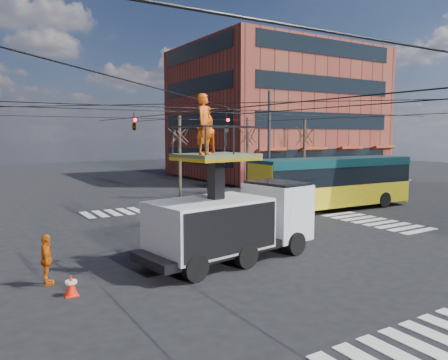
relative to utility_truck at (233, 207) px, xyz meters
The scene contains 13 objects.
ground 2.72m from the utility_truck, 82.73° to the left, with size 120.00×120.00×0.00m, color black.
sidewalk_ne 31.26m from the utility_truck, 47.11° to the left, with size 18.00×18.00×0.12m, color slate.
crosswalks 2.71m from the utility_truck, 82.73° to the left, with size 22.40×22.40×0.02m, color silver, non-canonical shape.
building_ne 34.45m from the utility_truck, 49.31° to the left, with size 20.06×16.06×14.00m.
overhead_network 3.25m from the utility_truck, 85.82° to the left, with size 24.24×24.24×8.00m.
tree_a 16.45m from the utility_truck, 71.17° to the left, with size 2.00×2.00×6.00m.
tree_b 19.22m from the utility_truck, 53.81° to the left, with size 2.00×2.00×6.00m.
tree_c 23.24m from the utility_truck, 41.71° to the left, with size 2.00×2.00×6.00m.
utility_truck is the anchor object (origin of this frame).
city_bus 12.74m from the utility_truck, 28.13° to the left, with size 11.08×3.03×3.20m.
traffic_cone 6.28m from the utility_truck, behind, with size 0.36×0.36×0.63m, color #FF1D0A.
worker_ground 6.58m from the utility_truck, behind, with size 0.94×0.39×1.60m, color #CF590D.
flagger 7.64m from the utility_truck, 33.16° to the left, with size 1.21×0.70×1.87m, color red.
Camera 1 is at (-8.86, -15.35, 4.66)m, focal length 35.00 mm.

